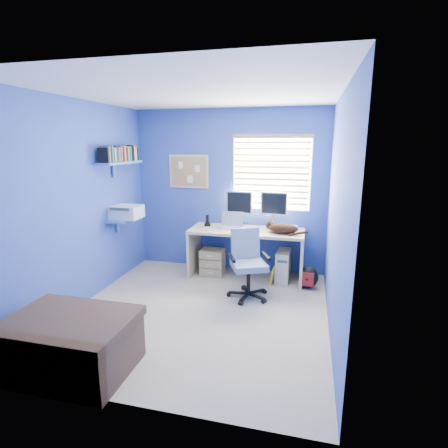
% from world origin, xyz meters
% --- Properties ---
extents(floor, '(3.00, 3.20, 0.00)m').
position_xyz_m(floor, '(0.00, 0.00, 0.00)').
color(floor, '#9F937E').
rests_on(floor, ground).
extents(ceiling, '(3.00, 3.20, 0.00)m').
position_xyz_m(ceiling, '(0.00, 0.00, 2.50)').
color(ceiling, white).
rests_on(ceiling, wall_back).
extents(wall_back, '(3.00, 0.01, 2.50)m').
position_xyz_m(wall_back, '(0.00, 1.60, 1.25)').
color(wall_back, '#334CA6').
rests_on(wall_back, ground).
extents(wall_front, '(3.00, 0.01, 2.50)m').
position_xyz_m(wall_front, '(0.00, -1.60, 1.25)').
color(wall_front, '#334CA6').
rests_on(wall_front, ground).
extents(wall_left, '(0.01, 3.20, 2.50)m').
position_xyz_m(wall_left, '(-1.50, 0.00, 1.25)').
color(wall_left, '#334CA6').
rests_on(wall_left, ground).
extents(wall_right, '(0.01, 3.20, 2.50)m').
position_xyz_m(wall_right, '(1.50, 0.00, 1.25)').
color(wall_right, '#334CA6').
rests_on(wall_right, ground).
extents(desk, '(1.68, 0.65, 0.74)m').
position_xyz_m(desk, '(0.35, 1.26, 0.37)').
color(desk, beige).
rests_on(desk, floor).
extents(laptop, '(0.34, 0.27, 0.22)m').
position_xyz_m(laptop, '(0.09, 1.29, 0.85)').
color(laptop, silver).
rests_on(laptop, desk).
extents(monitor_left, '(0.41, 0.14, 0.54)m').
position_xyz_m(monitor_left, '(0.19, 1.46, 1.01)').
color(monitor_left, silver).
rests_on(monitor_left, desk).
extents(monitor_right, '(0.41, 0.16, 0.54)m').
position_xyz_m(monitor_right, '(0.71, 1.49, 1.01)').
color(monitor_right, silver).
rests_on(monitor_right, desk).
extents(phone, '(0.12, 0.13, 0.17)m').
position_xyz_m(phone, '(-0.29, 1.36, 0.82)').
color(phone, black).
rests_on(phone, desk).
extents(mug, '(0.10, 0.09, 0.10)m').
position_xyz_m(mug, '(0.83, 1.35, 0.79)').
color(mug, '#197F5D').
rests_on(mug, desk).
extents(cd_spindle, '(0.13, 0.13, 0.07)m').
position_xyz_m(cd_spindle, '(1.02, 1.36, 0.78)').
color(cd_spindle, silver).
rests_on(cd_spindle, desk).
extents(cat, '(0.46, 0.36, 0.15)m').
position_xyz_m(cat, '(0.89, 1.15, 0.81)').
color(cat, black).
rests_on(cat, desk).
extents(tower_pc, '(0.21, 0.45, 0.45)m').
position_xyz_m(tower_pc, '(0.90, 1.28, 0.23)').
color(tower_pc, beige).
rests_on(tower_pc, floor).
extents(drawer_boxes, '(0.35, 0.28, 0.41)m').
position_xyz_m(drawer_boxes, '(-0.18, 1.24, 0.20)').
color(drawer_boxes, tan).
rests_on(drawer_boxes, floor).
extents(yellow_book, '(0.03, 0.17, 0.24)m').
position_xyz_m(yellow_book, '(0.76, 1.08, 0.12)').
color(yellow_book, yellow).
rests_on(yellow_book, floor).
extents(backpack, '(0.30, 0.24, 0.32)m').
position_xyz_m(backpack, '(1.26, 1.04, 0.16)').
color(backpack, black).
rests_on(backpack, floor).
extents(bed_corner, '(1.05, 0.75, 0.50)m').
position_xyz_m(bed_corner, '(-0.76, -1.32, 0.25)').
color(bed_corner, '#4A392C').
rests_on(bed_corner, floor).
extents(office_chair, '(0.68, 0.68, 0.89)m').
position_xyz_m(office_chair, '(0.49, 0.58, 0.33)').
color(office_chair, black).
rests_on(office_chair, floor).
extents(window_blinds, '(1.15, 0.05, 1.10)m').
position_xyz_m(window_blinds, '(0.65, 1.57, 1.55)').
color(window_blinds, white).
rests_on(window_blinds, ground).
extents(corkboard, '(0.64, 0.02, 0.52)m').
position_xyz_m(corkboard, '(-0.65, 1.58, 1.55)').
color(corkboard, beige).
rests_on(corkboard, ground).
extents(wall_shelves, '(0.42, 0.90, 1.05)m').
position_xyz_m(wall_shelves, '(-1.35, 0.75, 1.43)').
color(wall_shelves, '#4472BF').
rests_on(wall_shelves, ground).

